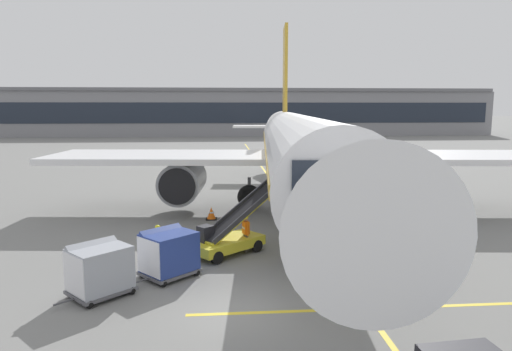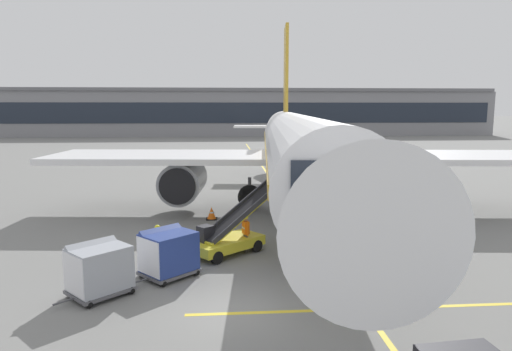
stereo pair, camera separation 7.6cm
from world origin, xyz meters
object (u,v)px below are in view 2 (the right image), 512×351
object	(u,v)px
baggage_cart_second	(99,268)
safety_cone_wingtip	(212,213)
safety_cone_engine_keepout	(222,223)
belt_loader	(230,234)
ground_crew_by_carts	(158,242)
ground_crew_by_loader	(246,231)
baggage_cart_lead	(168,252)
parked_airplane	(298,149)

from	to	relation	value
baggage_cart_second	safety_cone_wingtip	distance (m)	11.60
safety_cone_engine_keepout	safety_cone_wingtip	world-z (taller)	safety_cone_wingtip
belt_loader	safety_cone_engine_keepout	size ratio (longest dim) A/B	7.62
ground_crew_by_carts	safety_cone_wingtip	xyz separation A→B (m)	(2.12, 7.87, -0.64)
safety_cone_wingtip	belt_loader	bearing A→B (deg)	-81.41
ground_crew_by_loader	ground_crew_by_carts	distance (m)	4.08
baggage_cart_lead	safety_cone_engine_keepout	xyz separation A→B (m)	(2.13, 7.20, -0.69)
parked_airplane	baggage_cart_lead	size ratio (longest dim) A/B	16.23
safety_cone_engine_keepout	ground_crew_by_loader	bearing A→B (deg)	-75.73
safety_cone_engine_keepout	parked_airplane	bearing A→B (deg)	37.02
ground_crew_by_carts	safety_cone_engine_keepout	xyz separation A→B (m)	(2.70, 5.81, -0.69)
parked_airplane	safety_cone_engine_keepout	distance (m)	7.08
safety_cone_engine_keepout	baggage_cart_lead	bearing A→B (deg)	-106.47
belt_loader	ground_crew_by_carts	xyz separation A→B (m)	(-3.09, -1.43, 0.10)
parked_airplane	ground_crew_by_carts	size ratio (longest dim) A/B	23.77
baggage_cart_second	safety_cone_wingtip	world-z (taller)	baggage_cart_second
parked_airplane	safety_cone_wingtip	world-z (taller)	parked_airplane
belt_loader	baggage_cart_second	xyz separation A→B (m)	(-4.75, -4.50, 0.11)
belt_loader	baggage_cart_second	distance (m)	6.55
belt_loader	baggage_cart_lead	world-z (taller)	belt_loader
ground_crew_by_carts	parked_airplane	bearing A→B (deg)	51.47
baggage_cart_second	ground_crew_by_loader	xyz separation A→B (m)	(5.46, 4.58, -0.00)
parked_airplane	ground_crew_by_carts	distance (m)	12.44
belt_loader	parked_airplane	bearing A→B (deg)	61.06
ground_crew_by_loader	ground_crew_by_carts	bearing A→B (deg)	-158.34
belt_loader	ground_crew_by_carts	distance (m)	3.41
ground_crew_by_carts	safety_cone_wingtip	bearing A→B (deg)	74.95
baggage_cart_second	ground_crew_by_carts	world-z (taller)	baggage_cart_second
safety_cone_engine_keepout	safety_cone_wingtip	xyz separation A→B (m)	(-0.59, 2.06, 0.06)
ground_crew_by_loader	safety_cone_engine_keepout	bearing A→B (deg)	104.27
ground_crew_by_loader	safety_cone_engine_keepout	size ratio (longest dim) A/B	2.77
baggage_cart_lead	ground_crew_by_loader	size ratio (longest dim) A/B	1.46
baggage_cart_second	belt_loader	bearing A→B (deg)	43.45
baggage_cart_lead	ground_crew_by_loader	distance (m)	4.33
ground_crew_by_loader	ground_crew_by_carts	world-z (taller)	same
baggage_cart_lead	baggage_cart_second	size ratio (longest dim) A/B	1.00
ground_crew_by_carts	safety_cone_wingtip	distance (m)	8.18
safety_cone_wingtip	parked_airplane	bearing A→B (deg)	16.22
ground_crew_by_loader	baggage_cart_lead	bearing A→B (deg)	-138.07
baggage_cart_second	baggage_cart_lead	bearing A→B (deg)	36.99
ground_crew_by_carts	safety_cone_engine_keepout	world-z (taller)	ground_crew_by_carts
parked_airplane	ground_crew_by_loader	world-z (taller)	parked_airplane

